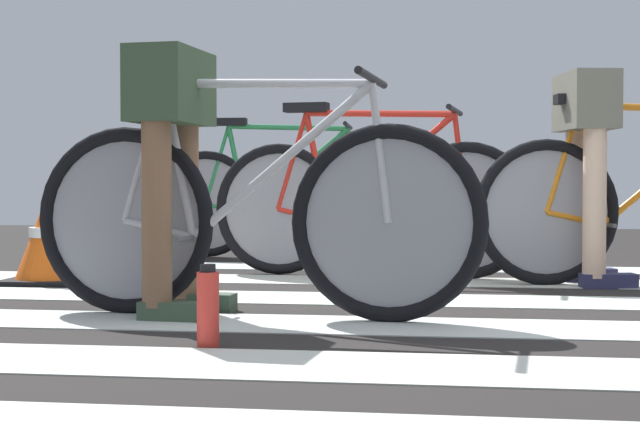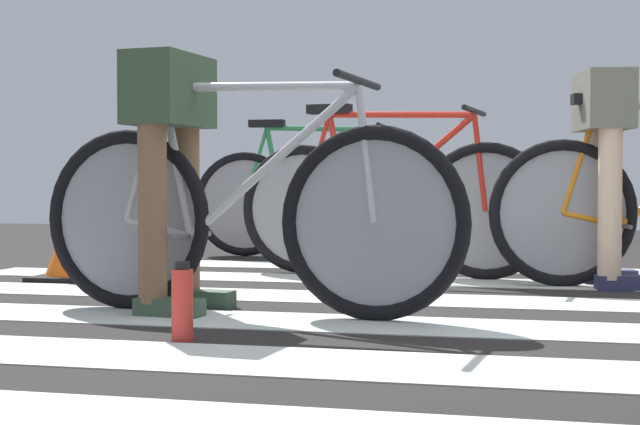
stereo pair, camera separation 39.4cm
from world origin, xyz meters
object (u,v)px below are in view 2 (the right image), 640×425
(cyclist_1_of_4, at_px, (171,146))
(cyclist_2_of_4, at_px, (604,148))
(bicycle_4_of_4, at_px, (317,200))
(water_bottle, at_px, (182,303))
(traffic_cone, at_px, (78,238))
(bicycle_1_of_4, at_px, (244,214))
(bicycle_3_of_4, at_px, (390,205))

(cyclist_1_of_4, xyz_separation_m, cyclist_2_of_4, (1.70, 1.31, 0.02))
(cyclist_1_of_4, relative_size, bicycle_4_of_4, 0.58)
(cyclist_1_of_4, distance_m, cyclist_2_of_4, 2.14)
(cyclist_2_of_4, distance_m, bicycle_4_of_4, 2.34)
(water_bottle, xyz_separation_m, traffic_cone, (-1.26, 1.71, 0.10))
(water_bottle, bearing_deg, cyclist_1_of_4, 114.89)
(bicycle_1_of_4, height_order, bicycle_3_of_4, same)
(cyclist_2_of_4, height_order, bicycle_4_of_4, cyclist_2_of_4)
(cyclist_1_of_4, height_order, bicycle_4_of_4, cyclist_1_of_4)
(bicycle_3_of_4, distance_m, bicycle_4_of_4, 1.40)
(bicycle_1_of_4, height_order, cyclist_2_of_4, cyclist_2_of_4)
(cyclist_1_of_4, xyz_separation_m, bicycle_4_of_4, (-0.09, 2.79, -0.26))
(bicycle_3_of_4, bearing_deg, traffic_cone, -154.27)
(cyclist_2_of_4, height_order, traffic_cone, cyclist_2_of_4)
(bicycle_1_of_4, height_order, water_bottle, bicycle_1_of_4)
(bicycle_3_of_4, bearing_deg, cyclist_1_of_4, -104.14)
(cyclist_2_of_4, bearing_deg, cyclist_1_of_4, -152.80)
(bicycle_1_of_4, relative_size, water_bottle, 6.83)
(bicycle_1_of_4, distance_m, water_bottle, 0.68)
(bicycle_3_of_4, relative_size, water_bottle, 6.82)
(traffic_cone, bearing_deg, cyclist_1_of_4, -47.95)
(cyclist_1_of_4, xyz_separation_m, traffic_cone, (-0.95, 1.05, -0.43))
(water_bottle, relative_size, traffic_cone, 0.55)
(water_bottle, bearing_deg, cyclist_2_of_4, 54.66)
(bicycle_1_of_4, relative_size, cyclist_1_of_4, 1.73)
(cyclist_1_of_4, bearing_deg, bicycle_1_of_4, -0.00)
(water_bottle, bearing_deg, traffic_cone, 126.26)
(bicycle_3_of_4, distance_m, water_bottle, 2.28)
(bicycle_1_of_4, relative_size, traffic_cone, 3.74)
(water_bottle, bearing_deg, bicycle_3_of_4, 82.26)
(bicycle_1_of_4, xyz_separation_m, water_bottle, (-0.00, -0.63, -0.26))
(cyclist_2_of_4, bearing_deg, water_bottle, -135.72)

